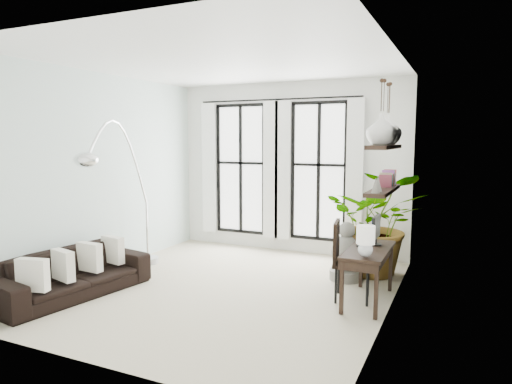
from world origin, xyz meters
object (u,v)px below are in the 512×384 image
Objects in this scene: plant at (378,223)px; arc_lamp at (119,156)px; desk_chair at (346,255)px; sofa at (72,274)px; buddha at (346,255)px; desk at (368,252)px.

arc_lamp reaches higher than plant.
plant is 1.35m from desk_chair.
sofa is 3.98m from buddha.
arc_lamp reaches higher than desk.
desk is 1.16× the size of desk_chair.
sofa is 0.87× the size of arc_lamp.
arc_lamp is 3.76m from buddha.
arc_lamp reaches higher than sofa.
desk_chair is at bearing -97.92° from plant.
desk is 0.32m from desk_chair.
sofa is at bearing -96.45° from arc_lamp.
desk_chair is at bearing 170.45° from desk.
sofa is 4.01m from desk.
buddha is at bearing -45.73° from sofa.
sofa is 1.28× the size of plant.
desk_chair reaches higher than buddha.
desk reaches higher than sofa.
sofa is at bearing -159.78° from desk.
sofa is at bearing -144.96° from buddha.
sofa is 1.82m from arc_lamp.
arc_lamp is at bearing 2.79° from sofa.
desk is at bearing -85.18° from plant.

